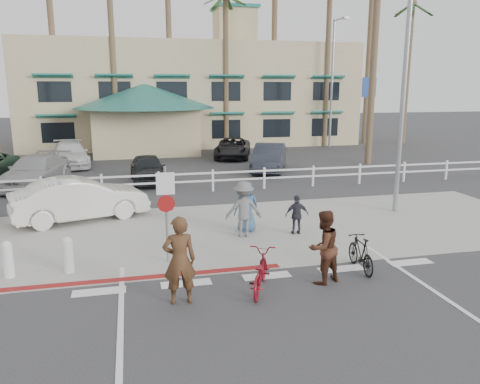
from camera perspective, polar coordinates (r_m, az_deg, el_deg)
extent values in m
plane|color=#333335|center=(11.28, 4.15, -11.39)|extent=(140.00, 140.00, 0.00)
cube|color=#333335|center=(9.59, 7.85, -16.04)|extent=(12.00, 16.00, 0.01)
cube|color=gray|center=(15.36, -0.87, -4.72)|extent=(22.00, 7.00, 0.01)
cube|color=#333335|center=(19.14, -3.44, -1.24)|extent=(40.00, 5.00, 0.01)
cube|color=#333335|center=(28.37, -6.75, 3.25)|extent=(50.00, 16.00, 0.01)
cube|color=maroon|center=(11.93, -11.76, -10.20)|extent=(7.00, 0.25, 0.02)
imported|color=maroon|center=(10.87, 2.42, -9.69)|extent=(1.26, 1.85, 0.92)
imported|color=#4B2F1B|center=(10.16, -7.39, -8.27)|extent=(0.72, 0.47, 1.96)
imported|color=black|center=(12.39, 14.50, -7.24)|extent=(0.54, 1.55, 0.92)
imported|color=#422215|center=(11.31, 10.12, -6.63)|extent=(1.06, 0.96, 1.79)
imported|color=slate|center=(14.54, 0.44, -2.13)|extent=(1.19, 0.74, 1.76)
imported|color=#2E2E37|center=(14.95, 6.96, -2.78)|extent=(0.78, 0.39, 1.28)
imported|color=#35567A|center=(15.08, 0.80, -1.81)|extent=(0.82, 0.54, 1.65)
imported|color=silver|center=(17.35, -18.89, -0.81)|extent=(4.87, 2.90, 1.52)
imported|color=#979899|center=(24.05, -23.67, 2.32)|extent=(3.15, 5.33, 1.45)
imported|color=black|center=(23.44, -11.16, 2.80)|extent=(1.79, 4.06, 1.36)
imported|color=#232731|center=(26.21, 3.57, 4.21)|extent=(3.25, 4.86, 1.51)
imported|color=silver|center=(29.61, -20.00, 4.35)|extent=(2.73, 5.14, 1.42)
imported|color=black|center=(31.19, -0.89, 5.40)|extent=(3.44, 5.17, 1.32)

